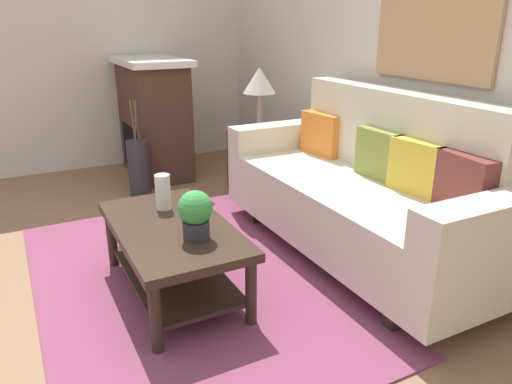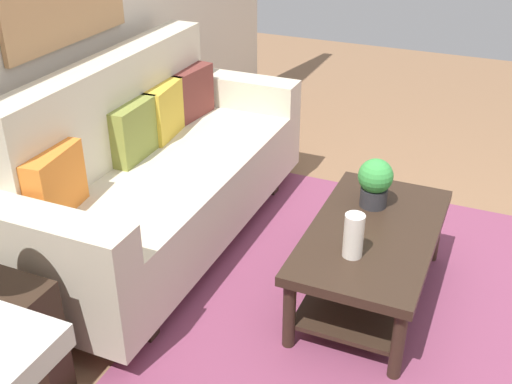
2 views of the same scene
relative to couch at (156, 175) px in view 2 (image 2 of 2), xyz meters
name	(u,v)px [view 2 (image 2 of 2)]	position (x,y,z in m)	size (l,w,h in m)	color
ground_plane	(443,331)	(-0.17, -1.69, -0.43)	(9.53, 9.53, 0.00)	#8C6647
wall_back	(33,9)	(-0.17, 0.54, 0.92)	(5.53, 0.10, 2.70)	beige
area_rug	(344,304)	(-0.17, -1.19, -0.42)	(2.53, 1.68, 0.01)	#843D5B
couch	(156,175)	(0.00, 0.00, 0.00)	(2.16, 0.84, 1.08)	beige
throw_pillow_orange	(55,183)	(-0.67, 0.13, 0.25)	(0.36, 0.12, 0.32)	orange
throw_pillow_olive	(133,131)	(0.00, 0.13, 0.25)	(0.36, 0.12, 0.32)	olive
throw_pillow_mustard	(164,111)	(0.33, 0.13, 0.25)	(0.36, 0.12, 0.32)	gold
throw_pillow_maroon	(191,93)	(0.67, 0.13, 0.25)	(0.36, 0.12, 0.32)	brown
coffee_table	(372,249)	(-0.08, -1.28, -0.12)	(1.10, 0.60, 0.43)	#332319
tabletop_vase	(354,236)	(-0.33, -1.24, 0.11)	(0.09, 0.09, 0.21)	white
potted_plant_tabletop	(375,181)	(0.15, -1.22, 0.14)	(0.18, 0.18, 0.26)	#2D2D33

